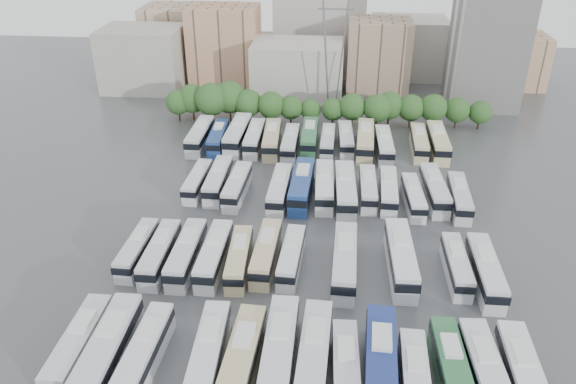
# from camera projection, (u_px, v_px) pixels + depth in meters

# --- Properties ---
(ground) EXTENTS (220.00, 220.00, 0.00)m
(ground) POSITION_uv_depth(u_px,v_px,m) (308.00, 241.00, 75.66)
(ground) COLOR #424447
(ground) RESTS_ON ground
(tree_line) EXTENTS (64.47, 8.03, 8.23)m
(tree_line) POSITION_uv_depth(u_px,v_px,m) (306.00, 104.00, 110.68)
(tree_line) COLOR black
(tree_line) RESTS_ON ground
(city_buildings) EXTENTS (102.00, 35.00, 20.00)m
(city_buildings) POSITION_uv_depth(u_px,v_px,m) (296.00, 48.00, 135.29)
(city_buildings) COLOR #9E998E
(city_buildings) RESTS_ON ground
(apartment_tower) EXTENTS (14.00, 14.00, 26.00)m
(apartment_tower) POSITION_uv_depth(u_px,v_px,m) (488.00, 44.00, 117.42)
(apartment_tower) COLOR silver
(apartment_tower) RESTS_ON ground
(electricity_pylon) EXTENTS (9.00, 6.91, 33.83)m
(electricity_pylon) POSITION_uv_depth(u_px,v_px,m) (335.00, 22.00, 110.26)
(electricity_pylon) COLOR slate
(electricity_pylon) RESTS_ON ground
(bus_r0_s0) EXTENTS (2.75, 12.38, 3.88)m
(bus_r0_s0) POSITION_uv_depth(u_px,v_px,m) (80.00, 345.00, 55.89)
(bus_r0_s0) COLOR silver
(bus_r0_s0) RESTS_ON ground
(bus_r0_s1) EXTENTS (3.05, 13.63, 4.27)m
(bus_r0_s1) POSITION_uv_depth(u_px,v_px,m) (108.00, 350.00, 55.00)
(bus_r0_s1) COLOR silver
(bus_r0_s1) RESTS_ON ground
(bus_r0_s2) EXTENTS (2.95, 11.79, 3.67)m
(bus_r0_s2) POSITION_uv_depth(u_px,v_px,m) (145.00, 352.00, 55.23)
(bus_r0_s2) COLOR silver
(bus_r0_s2) RESTS_ON ground
(bus_r0_s4) EXTENTS (3.19, 12.48, 3.89)m
(bus_r0_s4) POSITION_uv_depth(u_px,v_px,m) (209.00, 353.00, 54.89)
(bus_r0_s4) COLOR silver
(bus_r0_s4) RESTS_ON ground
(bus_r0_s5) EXTENTS (3.40, 13.03, 4.05)m
(bus_r0_s5) POSITION_uv_depth(u_px,v_px,m) (242.00, 361.00, 53.94)
(bus_r0_s5) COLOR #C0B384
(bus_r0_s5) RESTS_ON ground
(bus_r0_s6) EXTENTS (2.98, 13.57, 4.26)m
(bus_r0_s6) POSITION_uv_depth(u_px,v_px,m) (279.00, 353.00, 54.73)
(bus_r0_s6) COLOR silver
(bus_r0_s6) RESTS_ON ground
(bus_r0_s7) EXTENTS (3.36, 13.28, 4.14)m
(bus_r0_s7) POSITION_uv_depth(u_px,v_px,m) (314.00, 356.00, 54.38)
(bus_r0_s7) COLOR silver
(bus_r0_s7) RESTS_ON ground
(bus_r0_s8) EXTENTS (2.90, 11.66, 3.64)m
(bus_r0_s8) POSITION_uv_depth(u_px,v_px,m) (346.00, 372.00, 52.93)
(bus_r0_s8) COLOR silver
(bus_r0_s8) RESTS_ON ground
(bus_r0_s9) EXTENTS (3.67, 13.80, 4.29)m
(bus_r0_s9) POSITION_uv_depth(u_px,v_px,m) (380.00, 365.00, 53.31)
(bus_r0_s9) COLOR navy
(bus_r0_s9) RESTS_ON ground
(bus_r0_s10) EXTENTS (2.92, 11.67, 3.64)m
(bus_r0_s10) POSITION_uv_depth(u_px,v_px,m) (415.00, 383.00, 51.76)
(bus_r0_s10) COLOR silver
(bus_r0_s10) RESTS_ON ground
(bus_r0_s11) EXTENTS (2.95, 11.99, 3.74)m
(bus_r0_s11) POSITION_uv_depth(u_px,v_px,m) (452.00, 370.00, 53.07)
(bus_r0_s11) COLOR #2D6A3F
(bus_r0_s11) RESTS_ON ground
(bus_r0_s12) EXTENTS (3.38, 12.77, 3.97)m
(bus_r0_s12) POSITION_uv_depth(u_px,v_px,m) (486.00, 376.00, 52.28)
(bus_r0_s12) COLOR silver
(bus_r0_s12) RESTS_ON ground
(bus_r0_s13) EXTENTS (3.02, 12.76, 3.99)m
(bus_r0_s13) POSITION_uv_depth(u_px,v_px,m) (524.00, 379.00, 51.94)
(bus_r0_s13) COLOR silver
(bus_r0_s13) RESTS_ON ground
(bus_r1_s0) EXTENTS (2.68, 11.03, 3.44)m
(bus_r1_s0) POSITION_uv_depth(u_px,v_px,m) (138.00, 249.00, 71.07)
(bus_r1_s0) COLOR silver
(bus_r1_s0) RESTS_ON ground
(bus_r1_s1) EXTENTS (2.58, 11.77, 3.69)m
(bus_r1_s1) POSITION_uv_depth(u_px,v_px,m) (160.00, 253.00, 70.06)
(bus_r1_s1) COLOR silver
(bus_r1_s1) RESTS_ON ground
(bus_r1_s2) EXTENTS (2.72, 12.17, 3.81)m
(bus_r1_s2) POSITION_uv_depth(u_px,v_px,m) (187.00, 253.00, 69.88)
(bus_r1_s2) COLOR silver
(bus_r1_s2) RESTS_ON ground
(bus_r1_s3) EXTENTS (2.78, 12.09, 3.78)m
(bus_r1_s3) POSITION_uv_depth(u_px,v_px,m) (214.00, 254.00, 69.70)
(bus_r1_s3) COLOR silver
(bus_r1_s3) RESTS_ON ground
(bus_r1_s4) EXTENTS (2.93, 11.23, 3.49)m
(bus_r1_s4) POSITION_uv_depth(u_px,v_px,m) (239.00, 258.00, 69.26)
(bus_r1_s4) COLOR #C3B986
(bus_r1_s4) RESTS_ON ground
(bus_r1_s5) EXTENTS (2.92, 11.84, 3.69)m
(bus_r1_s5) POSITION_uv_depth(u_px,v_px,m) (266.00, 252.00, 70.18)
(bus_r1_s5) COLOR #CCB78C
(bus_r1_s5) RESTS_ON ground
(bus_r1_s6) EXTENTS (2.94, 11.07, 3.44)m
(bus_r1_s6) POSITION_uv_depth(u_px,v_px,m) (291.00, 257.00, 69.60)
(bus_r1_s6) COLOR silver
(bus_r1_s6) RESTS_ON ground
(bus_r1_s8) EXTENTS (3.17, 13.15, 4.11)m
(bus_r1_s8) POSITION_uv_depth(u_px,v_px,m) (345.00, 261.00, 68.23)
(bus_r1_s8) COLOR silver
(bus_r1_s8) RESTS_ON ground
(bus_r1_s10) EXTENTS (3.29, 13.54, 4.22)m
(bus_r1_s10) POSITION_uv_depth(u_px,v_px,m) (401.00, 258.00, 68.72)
(bus_r1_s10) COLOR silver
(bus_r1_s10) RESTS_ON ground
(bus_r1_s12) EXTENTS (2.40, 10.87, 3.41)m
(bus_r1_s12) POSITION_uv_depth(u_px,v_px,m) (457.00, 265.00, 68.04)
(bus_r1_s12) COLOR silver
(bus_r1_s12) RESTS_ON ground
(bus_r1_s13) EXTENTS (2.76, 12.30, 3.85)m
(bus_r1_s13) POSITION_uv_depth(u_px,v_px,m) (485.00, 271.00, 66.69)
(bus_r1_s13) COLOR silver
(bus_r1_s13) RESTS_ON ground
(bus_r2_s1) EXTENTS (2.68, 10.86, 3.39)m
(bus_r2_s1) POSITION_uv_depth(u_px,v_px,m) (198.00, 181.00, 87.52)
(bus_r2_s1) COLOR silver
(bus_r2_s1) RESTS_ON ground
(bus_r2_s2) EXTENTS (2.66, 12.08, 3.79)m
(bus_r2_s2) POSITION_uv_depth(u_px,v_px,m) (218.00, 180.00, 87.40)
(bus_r2_s2) COLOR silver
(bus_r2_s2) RESTS_ON ground
(bus_r2_s3) EXTENTS (3.04, 11.83, 3.68)m
(bus_r2_s3) POSITION_uv_depth(u_px,v_px,m) (237.00, 186.00, 85.80)
(bus_r2_s3) COLOR silver
(bus_r2_s3) RESTS_ON ground
(bus_r2_s5) EXTENTS (2.94, 12.25, 3.83)m
(bus_r2_s5) POSITION_uv_depth(u_px,v_px,m) (280.00, 189.00, 84.66)
(bus_r2_s5) COLOR silver
(bus_r2_s5) RESTS_ON ground
(bus_r2_s6) EXTENTS (3.42, 13.53, 4.22)m
(bus_r2_s6) POSITION_uv_depth(u_px,v_px,m) (302.00, 186.00, 85.31)
(bus_r2_s6) COLOR navy
(bus_r2_s6) RESTS_ON ground
(bus_r2_s7) EXTENTS (3.12, 12.68, 3.96)m
(bus_r2_s7) POSITION_uv_depth(u_px,v_px,m) (324.00, 186.00, 85.48)
(bus_r2_s7) COLOR silver
(bus_r2_s7) RESTS_ON ground
(bus_r2_s8) EXTENTS (3.46, 13.66, 4.26)m
(bus_r2_s8) POSITION_uv_depth(u_px,v_px,m) (345.00, 190.00, 84.12)
(bus_r2_s8) COLOR silver
(bus_r2_s8) RESTS_ON ground
(bus_r2_s9) EXTENTS (2.50, 11.22, 3.52)m
(bus_r2_s9) POSITION_uv_depth(u_px,v_px,m) (368.00, 188.00, 85.26)
(bus_r2_s9) COLOR silver
(bus_r2_s9) RESTS_ON ground
(bus_r2_s10) EXTENTS (2.97, 11.58, 3.60)m
(bus_r2_s10) POSITION_uv_depth(u_px,v_px,m) (388.00, 190.00, 84.56)
(bus_r2_s10) COLOR silver
(bus_r2_s10) RESTS_ON ground
(bus_r2_s11) EXTENTS (2.89, 10.90, 3.39)m
(bus_r2_s11) POSITION_uv_depth(u_px,v_px,m) (413.00, 197.00, 83.09)
(bus_r2_s11) COLOR silver
(bus_r2_s11) RESTS_ON ground
(bus_r2_s12) EXTENTS (3.35, 12.54, 3.89)m
(bus_r2_s12) POSITION_uv_depth(u_px,v_px,m) (434.00, 189.00, 84.57)
(bus_r2_s12) COLOR silver
(bus_r2_s12) RESTS_ON ground
(bus_r2_s13) EXTENTS (3.03, 11.60, 3.61)m
(bus_r2_s13) POSITION_uv_depth(u_px,v_px,m) (459.00, 197.00, 82.80)
(bus_r2_s13) COLOR silver
(bus_r2_s13) RESTS_ON ground
(bus_r3_s0) EXTENTS (2.85, 12.81, 4.01)m
(bus_r3_s0) POSITION_uv_depth(u_px,v_px,m) (200.00, 135.00, 102.71)
(bus_r3_s0) COLOR silver
(bus_r3_s0) RESTS_ON ground
(bus_r3_s1) EXTENTS (3.04, 11.80, 3.67)m
(bus_r3_s1) POSITION_uv_depth(u_px,v_px,m) (218.00, 137.00, 102.29)
(bus_r3_s1) COLOR navy
(bus_r3_s1) RESTS_ON ground
(bus_r3_s2) EXTENTS (3.38, 13.76, 4.29)m
(bus_r3_s2) POSITION_uv_depth(u_px,v_px,m) (238.00, 134.00, 102.85)
(bus_r3_s2) COLOR silver
(bus_r3_s2) RESTS_ON ground
(bus_r3_s3) EXTENTS (2.74, 12.26, 3.84)m
(bus_r3_s3) POSITION_uv_depth(u_px,v_px,m) (255.00, 138.00, 101.92)
(bus_r3_s3) COLOR silver
(bus_r3_s3) RESTS_ON ground
(bus_r3_s4) EXTENTS (3.43, 12.94, 4.02)m
(bus_r3_s4) POSITION_uv_depth(u_px,v_px,m) (272.00, 139.00, 101.27)
(bus_r3_s4) COLOR tan
(bus_r3_s4) RESTS_ON ground
(bus_r3_s5) EXTENTS (2.64, 11.80, 3.70)m
(bus_r3_s5) POSITION_uv_depth(u_px,v_px,m) (290.00, 143.00, 100.17)
(bus_r3_s5) COLOR silver
(bus_r3_s5) RESTS_ON ground
(bus_r3_s6) EXTENTS (2.87, 12.69, 3.97)m
(bus_r3_s6) POSITION_uv_depth(u_px,v_px,m) (309.00, 137.00, 102.17)
(bus_r3_s6) COLOR #2E6C3F
(bus_r3_s6) RESTS_ON ground
(bus_r3_s7) EXTENTS (2.59, 11.06, 3.46)m
(bus_r3_s7) POSITION_uv_depth(u_px,v_px,m) (328.00, 141.00, 101.05)
(bus_r3_s7) COLOR silver
(bus_r3_s7) RESTS_ON ground
(bus_r3_s8) EXTENTS (3.02, 11.60, 3.61)m
(bus_r3_s8) POSITION_uv_depth(u_px,v_px,m) (346.00, 139.00, 101.72)
(bus_r3_s8) COLOR silver
(bus_r3_s8) RESTS_ON ground
(bus_r3_s9) EXTENTS (3.54, 13.63, 4.24)m
(bus_r3_s9) POSITION_uv_depth(u_px,v_px,m) (365.00, 140.00, 100.46)
(bus_r3_s9) COLOR #C7BB89
(bus_r3_s9) RESTS_ON ground
(bus_r3_s10) EXTENTS (2.92, 12.19, 3.81)m
(bus_r3_s10) POSITION_uv_depth(u_px,v_px,m) (384.00, 145.00, 99.13)
(bus_r3_s10) COLOR silver
(bus_r3_s10) RESTS_ON ground
(bus_r3_s12) EXTENTS (2.97, 11.96, 3.73)m
(bus_r3_s12) POSITION_uv_depth(u_px,v_px,m) (419.00, 142.00, 100.28)
(bus_r3_s12) COLOR beige
(bus_r3_s12) RESTS_ON ground
(bus_r3_s13) EXTENTS (2.99, 13.09, 4.10)m
(bus_r3_s13) POSITION_uv_depth(u_px,v_px,m) (438.00, 142.00, 100.06)
(bus_r3_s13) COLOR beige
(bus_r3_s13) RESTS_ON ground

